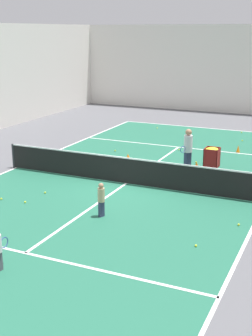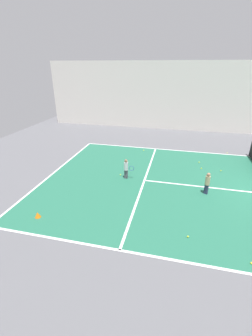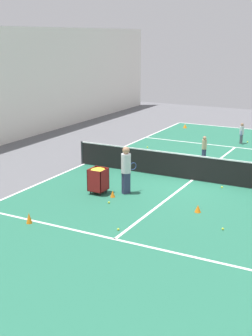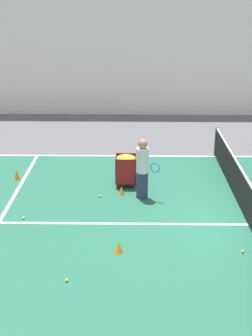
# 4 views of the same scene
# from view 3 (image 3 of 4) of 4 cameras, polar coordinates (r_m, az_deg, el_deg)

# --- Properties ---
(ground_plane) EXTENTS (38.76, 38.76, 0.00)m
(ground_plane) POSITION_cam_3_polar(r_m,az_deg,el_deg) (18.86, 8.09, -1.47)
(ground_plane) COLOR #5B5B60
(court_playing_area) EXTENTS (10.25, 23.10, 0.00)m
(court_playing_area) POSITION_cam_3_polar(r_m,az_deg,el_deg) (18.86, 8.09, -1.46)
(court_playing_area) COLOR #23664C
(court_playing_area) RESTS_ON ground
(line_sideline_right) EXTENTS (0.10, 23.10, 0.00)m
(line_sideline_right) POSITION_cam_3_polar(r_m,az_deg,el_deg) (21.06, -5.11, 0.50)
(line_sideline_right) COLOR white
(line_sideline_right) RESTS_ON ground
(line_service_near) EXTENTS (10.25, 0.10, 0.00)m
(line_service_near) POSITION_cam_3_polar(r_m,az_deg,el_deg) (24.73, 13.17, 2.47)
(line_service_near) COLOR white
(line_service_near) RESTS_ON ground
(line_service_far) EXTENTS (10.25, 0.10, 0.00)m
(line_service_far) POSITION_cam_3_polar(r_m,az_deg,el_deg) (13.43, -1.39, -8.67)
(line_service_far) COLOR white
(line_service_far) RESTS_ON ground
(line_centre_service) EXTENTS (0.10, 12.70, 0.00)m
(line_centre_service) POSITION_cam_3_polar(r_m,az_deg,el_deg) (18.86, 8.09, -1.45)
(line_centre_service) COLOR white
(line_centre_service) RESTS_ON ground
(tennis_net) EXTENTS (10.55, 0.10, 1.04)m
(tennis_net) POSITION_cam_3_polar(r_m,az_deg,el_deg) (18.71, 8.16, 0.10)
(tennis_net) COLOR #2D2D33
(tennis_net) RESTS_ON ground
(player_near_baseline) EXTENTS (0.23, 0.55, 1.11)m
(player_near_baseline) POSITION_cam_3_polar(r_m,az_deg,el_deg) (25.55, 13.92, 4.29)
(player_near_baseline) COLOR #4C4C56
(player_near_baseline) RESTS_ON ground
(coach_at_net) EXTENTS (0.47, 0.71, 1.75)m
(coach_at_net) POSITION_cam_3_polar(r_m,az_deg,el_deg) (16.84, 0.01, 0.14)
(coach_at_net) COLOR #2D3351
(coach_at_net) RESTS_ON ground
(child_midcourt) EXTENTS (0.29, 0.29, 1.10)m
(child_midcourt) POSITION_cam_3_polar(r_m,az_deg,el_deg) (21.90, 9.52, 2.64)
(child_midcourt) COLOR #2D3351
(child_midcourt) RESTS_ON ground
(ball_cart) EXTENTS (0.58, 0.62, 0.96)m
(ball_cart) POSITION_cam_3_polar(r_m,az_deg,el_deg) (16.96, -3.42, -0.93)
(ball_cart) COLOR maroon
(ball_cart) RESTS_ON ground
(training_cone_0) EXTENTS (0.24, 0.24, 0.24)m
(training_cone_0) POSITION_cam_3_polar(r_m,az_deg,el_deg) (29.38, 7.21, 5.10)
(training_cone_0) COLOR orange
(training_cone_0) RESTS_ON ground
(training_cone_1) EXTENTS (0.18, 0.18, 0.25)m
(training_cone_1) POSITION_cam_3_polar(r_m,az_deg,el_deg) (16.71, -1.64, -3.15)
(training_cone_1) COLOR orange
(training_cone_1) RESTS_ON ground
(training_cone_2) EXTENTS (0.21, 0.21, 0.25)m
(training_cone_2) POSITION_cam_3_polar(r_m,az_deg,el_deg) (15.49, 8.75, -4.91)
(training_cone_2) COLOR orange
(training_cone_2) RESTS_ON ground
(training_cone_3) EXTENTS (0.19, 0.19, 0.34)m
(training_cone_3) POSITION_cam_3_polar(r_m,az_deg,el_deg) (14.75, -11.73, -5.98)
(training_cone_3) COLOR orange
(training_cone_3) RESTS_ON ground
(tennis_ball_3) EXTENTS (0.07, 0.07, 0.07)m
(tennis_ball_3) POSITION_cam_3_polar(r_m,az_deg,el_deg) (24.00, 2.63, 2.56)
(tennis_ball_3) COLOR yellow
(tennis_ball_3) RESTS_ON ground
(tennis_ball_4) EXTENTS (0.07, 0.07, 0.07)m
(tennis_ball_4) POSITION_cam_3_polar(r_m,az_deg,el_deg) (14.30, 11.71, -7.28)
(tennis_ball_4) COLOR yellow
(tennis_ball_4) RESTS_ON ground
(tennis_ball_7) EXTENTS (0.07, 0.07, 0.07)m
(tennis_ball_7) POSITION_cam_3_polar(r_m,az_deg,el_deg) (18.06, 11.62, -2.31)
(tennis_ball_7) COLOR yellow
(tennis_ball_7) RESTS_ON ground
(tennis_ball_9) EXTENTS (0.07, 0.07, 0.07)m
(tennis_ball_9) POSITION_cam_3_polar(r_m,az_deg,el_deg) (25.99, 14.60, 3.09)
(tennis_ball_9) COLOR yellow
(tennis_ball_9) RESTS_ON ground
(tennis_ball_10) EXTENTS (0.07, 0.07, 0.07)m
(tennis_ball_10) POSITION_cam_3_polar(r_m,az_deg,el_deg) (13.98, -0.95, -7.49)
(tennis_ball_10) COLOR yellow
(tennis_ball_10) RESTS_ON ground
(tennis_ball_11) EXTENTS (0.07, 0.07, 0.07)m
(tennis_ball_11) POSITION_cam_3_polar(r_m,az_deg,el_deg) (16.13, -2.10, -4.22)
(tennis_ball_11) COLOR yellow
(tennis_ball_11) RESTS_ON ground
(tennis_ball_14) EXTENTS (0.07, 0.07, 0.07)m
(tennis_ball_14) POSITION_cam_3_polar(r_m,az_deg,el_deg) (22.70, -1.17, 1.78)
(tennis_ball_14) COLOR yellow
(tennis_ball_14) RESTS_ON ground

